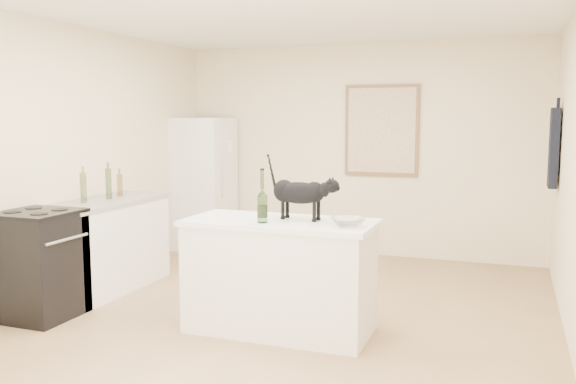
# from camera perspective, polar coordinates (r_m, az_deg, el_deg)

# --- Properties ---
(floor) EXTENTS (5.50, 5.50, 0.00)m
(floor) POSITION_cam_1_polar(r_m,az_deg,el_deg) (5.21, -1.00, -12.07)
(floor) COLOR #A88159
(floor) RESTS_ON ground
(ceiling) EXTENTS (5.50, 5.50, 0.00)m
(ceiling) POSITION_cam_1_polar(r_m,az_deg,el_deg) (5.00, -1.06, 17.37)
(ceiling) COLOR white
(ceiling) RESTS_ON ground
(wall_back) EXTENTS (4.50, 0.00, 4.50)m
(wall_back) POSITION_cam_1_polar(r_m,az_deg,el_deg) (7.56, 6.59, 3.93)
(wall_back) COLOR beige
(wall_back) RESTS_ON ground
(wall_front) EXTENTS (4.50, 0.00, 4.50)m
(wall_front) POSITION_cam_1_polar(r_m,az_deg,el_deg) (2.59, -23.74, -2.50)
(wall_front) COLOR beige
(wall_front) RESTS_ON ground
(wall_left) EXTENTS (0.00, 5.50, 5.50)m
(wall_left) POSITION_cam_1_polar(r_m,az_deg,el_deg) (6.12, -21.08, 2.79)
(wall_left) COLOR beige
(wall_left) RESTS_ON ground
(island_base) EXTENTS (1.44, 0.67, 0.86)m
(island_base) POSITION_cam_1_polar(r_m,az_deg,el_deg) (4.87, -0.76, -8.13)
(island_base) COLOR white
(island_base) RESTS_ON floor
(island_top) EXTENTS (1.50, 0.70, 0.04)m
(island_top) POSITION_cam_1_polar(r_m,az_deg,el_deg) (4.77, -0.77, -2.91)
(island_top) COLOR white
(island_top) RESTS_ON island_base
(left_cabinets) EXTENTS (0.60, 1.40, 0.86)m
(left_cabinets) POSITION_cam_1_polar(r_m,az_deg,el_deg) (6.28, -16.85, -4.97)
(left_cabinets) COLOR white
(left_cabinets) RESTS_ON floor
(left_countertop) EXTENTS (0.62, 1.44, 0.04)m
(left_countertop) POSITION_cam_1_polar(r_m,az_deg,el_deg) (6.20, -17.00, -0.90)
(left_countertop) COLOR gray
(left_countertop) RESTS_ON left_cabinets
(stove) EXTENTS (0.60, 0.60, 0.90)m
(stove) POSITION_cam_1_polar(r_m,az_deg,el_deg) (5.60, -22.44, -6.43)
(stove) COLOR black
(stove) RESTS_ON floor
(fridge) EXTENTS (0.68, 0.68, 1.70)m
(fridge) POSITION_cam_1_polar(r_m,az_deg,el_deg) (7.92, -8.00, 0.78)
(fridge) COLOR white
(fridge) RESTS_ON floor
(artwork_frame) EXTENTS (0.90, 0.03, 1.10)m
(artwork_frame) POSITION_cam_1_polar(r_m,az_deg,el_deg) (7.45, 8.82, 5.77)
(artwork_frame) COLOR brown
(artwork_frame) RESTS_ON wall_back
(artwork_canvas) EXTENTS (0.82, 0.00, 1.02)m
(artwork_canvas) POSITION_cam_1_polar(r_m,az_deg,el_deg) (7.44, 8.79, 5.77)
(artwork_canvas) COLOR beige
(artwork_canvas) RESTS_ON wall_back
(hanging_garment) EXTENTS (0.08, 0.34, 0.80)m
(hanging_garment) POSITION_cam_1_polar(r_m,az_deg,el_deg) (6.65, 23.79, 3.82)
(hanging_garment) COLOR black
(hanging_garment) RESTS_ON wall_right
(black_cat) EXTENTS (0.56, 0.22, 0.38)m
(black_cat) POSITION_cam_1_polar(r_m,az_deg,el_deg) (4.76, 1.09, -0.36)
(black_cat) COLOR black
(black_cat) RESTS_ON island_top
(wine_bottle) EXTENTS (0.10, 0.10, 0.37)m
(wine_bottle) POSITION_cam_1_polar(r_m,az_deg,el_deg) (4.63, -2.44, -0.65)
(wine_bottle) COLOR #2B5923
(wine_bottle) RESTS_ON island_top
(glass_bowl) EXTENTS (0.33, 0.33, 0.06)m
(glass_bowl) POSITION_cam_1_polar(r_m,az_deg,el_deg) (4.52, 5.67, -2.84)
(glass_bowl) COLOR silver
(glass_bowl) RESTS_ON island_top
(fridge_paper) EXTENTS (0.05, 0.11, 0.15)m
(fridge_paper) POSITION_cam_1_polar(r_m,az_deg,el_deg) (7.78, -5.59, 4.30)
(fridge_paper) COLOR white
(fridge_paper) RESTS_ON fridge
(counter_bottle_cluster) EXTENTS (0.12, 0.60, 0.31)m
(counter_bottle_cluster) POSITION_cam_1_polar(r_m,az_deg,el_deg) (6.22, -17.08, 0.59)
(counter_bottle_cluster) COLOR brown
(counter_bottle_cluster) RESTS_ON left_countertop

